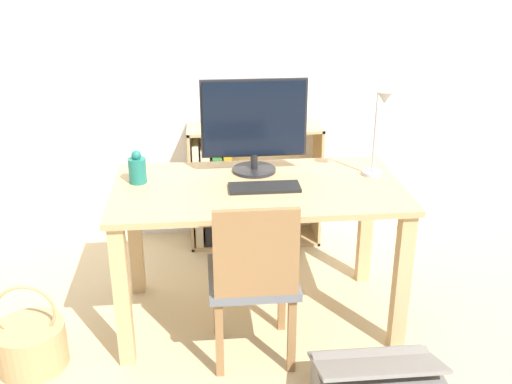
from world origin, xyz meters
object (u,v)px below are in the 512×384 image
Objects in this scene: chair at (254,276)px; basket at (31,344)px; bookshelf at (233,193)px; vase at (137,169)px; monitor at (253,123)px; desk_lamp at (379,125)px; keyboard at (264,187)px.

chair is 1.08m from basket.
bookshelf is 1.95× the size of basket.
vase reaches higher than basket.
monitor is 0.64× the size of chair.
basket is at bearing -141.83° from vase.
desk_lamp is at bearing -3.36° from vase.
chair is at bearing -40.69° from vase.
vase is 0.36× the size of desk_lamp.
bookshelf is 1.56m from basket.
chair is at bearing -3.03° from basket.
chair is (-0.08, -0.31, -0.30)m from keyboard.
vase is at bearing -169.88° from monitor.
basket is at bearing -167.21° from keyboard.
keyboard is 0.62m from vase.
vase reaches higher than bookshelf.
bookshelf is at bearing 128.00° from desk_lamp.
basket is at bearing -155.18° from monitor.
vase is at bearing 138.72° from chair.
monitor is 0.94m from bookshelf.
monitor is 0.35m from keyboard.
basket is (-1.07, -0.50, -0.88)m from monitor.
keyboard is 1.30m from basket.
keyboard is 1.01m from bookshelf.
desk_lamp is (1.16, -0.07, 0.21)m from vase.
desk_lamp is 0.54× the size of bookshelf.
chair is 1.94× the size of basket.
desk_lamp is 1.06× the size of basket.
basket is at bearing -130.64° from bookshelf.
vase is at bearing 166.59° from keyboard.
basket is (-1.66, -0.33, -0.90)m from desk_lamp.
bookshelf reaches higher than keyboard.
keyboard is at bearing 74.57° from chair.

